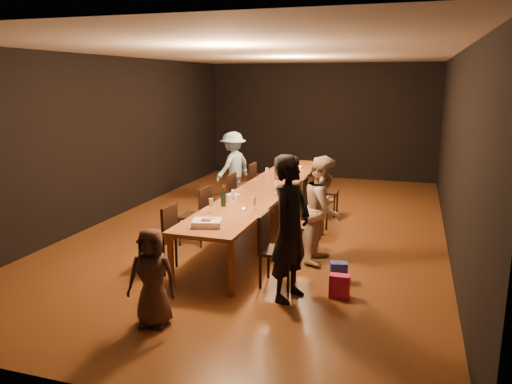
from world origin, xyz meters
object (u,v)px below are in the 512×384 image
(woman_tan, at_px, (324,209))
(ice_bucket, at_px, (279,174))
(chair_right_0, at_px, (278,250))
(chair_left_1, at_px, (194,215))
(woman_birthday, at_px, (290,229))
(man_blue, at_px, (233,166))
(chair_right_2, at_px, (315,206))
(plate_stack, at_px, (233,198))
(birthday_cake, at_px, (207,223))
(chair_right_3, at_px, (327,191))
(child, at_px, (152,277))
(chair_left_0, at_px, (158,238))
(table, at_px, (267,189))
(chair_right_1, at_px, (299,225))
(chair_left_2, at_px, (222,199))
(champagne_bottle, at_px, (223,196))
(chair_left_3, at_px, (244,186))

(woman_tan, distance_m, ice_bucket, 2.39)
(chair_right_0, bearing_deg, chair_left_1, -125.22)
(woman_birthday, bearing_deg, man_blue, 43.42)
(ice_bucket, bearing_deg, chair_left_1, -114.51)
(chair_right_2, distance_m, woman_birthday, 2.78)
(plate_stack, bearing_deg, man_blue, 110.27)
(chair_right_2, distance_m, birthday_cake, 2.74)
(chair_right_0, bearing_deg, chair_right_3, 180.00)
(ice_bucket, bearing_deg, child, -92.00)
(man_blue, relative_size, plate_stack, 7.23)
(woman_birthday, relative_size, birthday_cake, 4.06)
(birthday_cake, bearing_deg, chair_right_0, -5.09)
(chair_left_0, relative_size, ice_bucket, 4.73)
(woman_tan, bearing_deg, chair_left_1, 91.60)
(chair_left_0, bearing_deg, plate_stack, -30.39)
(table, distance_m, chair_right_2, 0.88)
(chair_right_1, xyz_separation_m, birthday_cake, (-0.89, -1.37, 0.33))
(chair_right_2, xyz_separation_m, chair_left_2, (-1.70, 0.00, 0.00))
(chair_right_0, xyz_separation_m, woman_tan, (0.38, 1.05, 0.30))
(table, xyz_separation_m, chair_right_1, (0.85, -1.20, -0.24))
(child, xyz_separation_m, ice_bucket, (0.16, 4.53, 0.31))
(chair_right_1, distance_m, plate_stack, 1.08)
(birthday_cake, bearing_deg, plate_stack, 79.64)
(chair_right_0, xyz_separation_m, chair_left_0, (-1.70, 0.00, 0.00))
(chair_right_0, xyz_separation_m, ice_bucket, (-0.83, 3.11, 0.38))
(champagne_bottle, distance_m, ice_bucket, 2.27)
(chair_left_3, distance_m, man_blue, 0.79)
(chair_right_2, relative_size, woman_tan, 0.61)
(chair_right_0, relative_size, woman_birthday, 0.53)
(table, relative_size, chair_right_3, 6.45)
(chair_left_0, relative_size, man_blue, 0.63)
(champagne_bottle, bearing_deg, plate_stack, 82.83)
(chair_right_0, distance_m, man_blue, 4.71)
(plate_stack, bearing_deg, table, 82.01)
(chair_left_2, xyz_separation_m, child, (0.71, -3.82, 0.07))
(woman_birthday, bearing_deg, plate_stack, 55.95)
(chair_right_3, distance_m, ice_bucket, 1.04)
(champagne_bottle, bearing_deg, child, -88.12)
(chair_left_2, relative_size, man_blue, 0.63)
(chair_left_1, xyz_separation_m, chair_left_2, (0.00, 1.20, 0.00))
(table, relative_size, child, 5.61)
(table, xyz_separation_m, chair_left_2, (-0.85, 0.00, -0.24))
(chair_left_3, height_order, plate_stack, chair_left_3)
(chair_left_0, relative_size, chair_left_2, 1.00)
(chair_left_2, xyz_separation_m, man_blue, (-0.45, 1.79, 0.28))
(chair_right_0, bearing_deg, plate_stack, -138.29)
(man_blue, distance_m, plate_stack, 3.24)
(table, xyz_separation_m, chair_right_0, (0.85, -2.40, -0.24))
(chair_right_2, distance_m, chair_left_2, 1.70)
(chair_right_1, relative_size, chair_right_3, 1.00)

